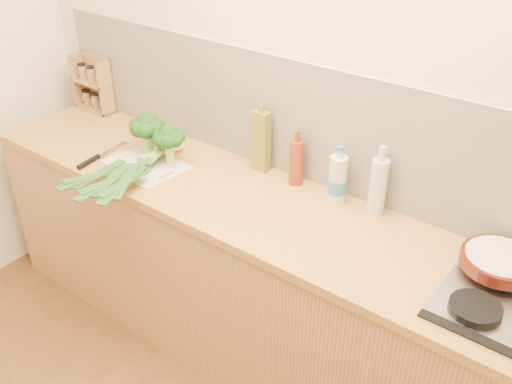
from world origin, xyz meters
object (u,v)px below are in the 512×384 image
chopping_board (147,165)px  spice_rack (95,86)px  chefs_knife (95,159)px  skillet (501,261)px

chopping_board → spice_rack: (-0.74, 0.31, 0.13)m
chefs_knife → spice_rack: (-0.50, 0.43, 0.13)m
chopping_board → spice_rack: 0.81m
chopping_board → spice_rack: spice_rack is taller
skillet → spice_rack: 2.32m
chefs_knife → skillet: (1.82, 0.31, 0.05)m
chopping_board → skillet: bearing=14.1°
chefs_knife → spice_rack: bearing=131.0°
skillet → spice_rack: bearing=179.2°
spice_rack → skillet: bearing=-2.9°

